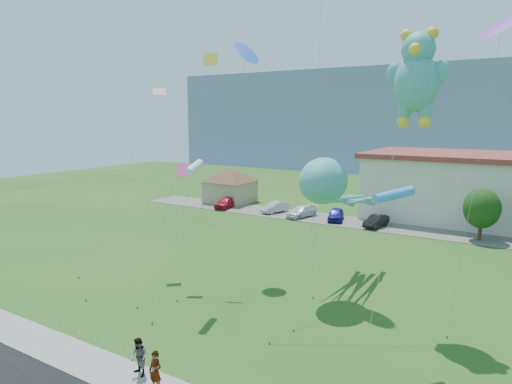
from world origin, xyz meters
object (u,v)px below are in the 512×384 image
(pedestrian_right, at_px, (139,357))
(parked_car_silver, at_px, (275,207))
(octopus_kite, at_px, (330,189))
(teddy_bear_kite, at_px, (417,76))
(pavilion, at_px, (230,182))
(parked_car_white, at_px, (302,211))
(parked_car_black, at_px, (376,221))
(pedestrian_left, at_px, (155,371))
(parked_car_blue, at_px, (336,214))
(parked_car_red, at_px, (226,202))

(pedestrian_right, height_order, parked_car_silver, pedestrian_right)
(pedestrian_right, height_order, octopus_kite, octopus_kite)
(parked_car_silver, height_order, teddy_bear_kite, teddy_bear_kite)
(pavilion, xyz_separation_m, parked_car_white, (13.55, -3.65, -2.27))
(octopus_kite, bearing_deg, parked_car_black, 97.85)
(pedestrian_left, height_order, pedestrian_right, pedestrian_left)
(octopus_kite, bearing_deg, parked_car_blue, 110.58)
(pedestrian_left, height_order, octopus_kite, octopus_kite)
(parked_car_red, height_order, teddy_bear_kite, teddy_bear_kite)
(parked_car_red, bearing_deg, pedestrian_left, -68.14)
(parked_car_silver, height_order, parked_car_blue, parked_car_blue)
(pedestrian_right, relative_size, teddy_bear_kite, 0.11)
(parked_car_silver, relative_size, parked_car_black, 1.02)
(pavilion, bearing_deg, parked_car_red, -63.21)
(parked_car_silver, distance_m, teddy_bear_kite, 35.28)
(pavilion, xyz_separation_m, parked_car_blue, (17.99, -3.21, -2.22))
(parked_car_red, bearing_deg, pedestrian_right, -69.63)
(parked_car_red, height_order, parked_car_silver, parked_car_red)
(parked_car_blue, bearing_deg, parked_car_red, 165.73)
(pedestrian_right, xyz_separation_m, parked_car_blue, (-4.85, 37.06, -0.25))
(pedestrian_left, distance_m, parked_car_red, 43.11)
(parked_car_blue, bearing_deg, pavilion, 152.90)
(pedestrian_left, relative_size, teddy_bear_kite, 0.11)
(parked_car_silver, xyz_separation_m, octopus_kite, (16.77, -21.81, 6.75))
(pavilion, xyz_separation_m, teddy_bear_kite, (31.93, -26.11, 11.90))
(parked_car_black, xyz_separation_m, teddy_bear_kite, (8.70, -22.18, 14.17))
(parked_car_black, bearing_deg, teddy_bear_kite, -60.59)
(pedestrian_left, bearing_deg, octopus_kite, 83.77)
(parked_car_silver, height_order, octopus_kite, octopus_kite)
(pavilion, xyz_separation_m, octopus_kite, (26.11, -24.82, 4.49))
(parked_car_black, bearing_deg, parked_car_white, -173.69)
(pedestrian_right, distance_m, parked_car_red, 41.86)
(parked_car_red, relative_size, octopus_kite, 0.34)
(parked_car_white, bearing_deg, parked_car_silver, -174.96)
(parked_car_silver, bearing_deg, parked_car_red, -155.65)
(pedestrian_right, bearing_deg, pavilion, 133.09)
(parked_car_white, bearing_deg, pedestrian_left, -60.01)
(pedestrian_left, xyz_separation_m, parked_car_red, (-22.43, 36.82, -0.24))
(pedestrian_left, height_order, teddy_bear_kite, teddy_bear_kite)
(pedestrian_left, xyz_separation_m, parked_car_blue, (-6.44, 37.58, -0.26))
(parked_car_white, bearing_deg, pedestrian_right, -62.10)
(octopus_kite, bearing_deg, parked_car_red, 139.14)
(parked_car_white, distance_m, parked_car_blue, 4.46)
(parked_car_red, bearing_deg, parked_car_blue, -6.77)
(parked_car_red, relative_size, parked_car_white, 0.94)
(parked_car_blue, bearing_deg, parked_car_black, -24.89)
(pedestrian_right, bearing_deg, parked_car_black, 102.91)
(parked_car_black, bearing_deg, pedestrian_right, -82.61)
(parked_car_red, relative_size, teddy_bear_kite, 0.25)
(parked_car_white, height_order, parked_car_black, parked_car_white)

